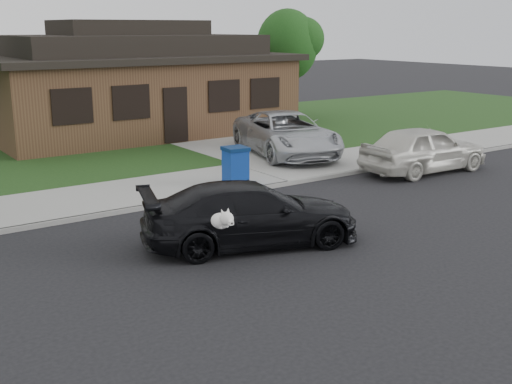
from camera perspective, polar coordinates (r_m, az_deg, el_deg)
ground at (r=13.96m, az=-0.72°, el=-4.31°), size 120.00×120.00×0.00m
sidewalk at (r=18.15m, az=-9.52°, el=0.11°), size 60.00×3.00×0.12m
curb at (r=16.84m, az=-7.35°, el=-0.93°), size 60.00×0.12×0.12m
lawn at (r=25.48m, az=-17.22°, el=3.79°), size 60.00×13.00×0.13m
driveway at (r=25.27m, az=-2.01°, el=4.35°), size 4.50×13.00×0.14m
sedan at (r=13.51m, az=-0.47°, el=-1.98°), size 4.97×3.18×1.34m
minivan at (r=22.53m, az=2.72°, el=5.21°), size 3.73×5.80×1.49m
white_compact at (r=21.05m, az=14.70°, el=3.73°), size 4.46×1.93×1.50m
recycling_bin at (r=18.36m, az=-1.83°, el=2.40°), size 0.70×0.72×1.07m
house at (r=28.46m, az=-11.00°, el=9.43°), size 12.60×8.60×4.65m
tree_1 at (r=32.01m, az=3.11°, el=13.02°), size 3.15×3.00×5.25m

